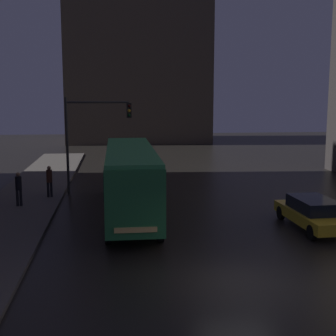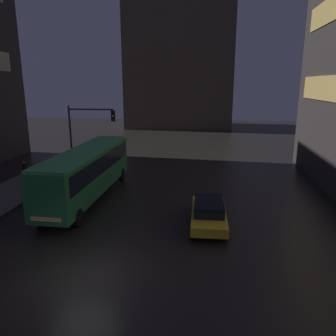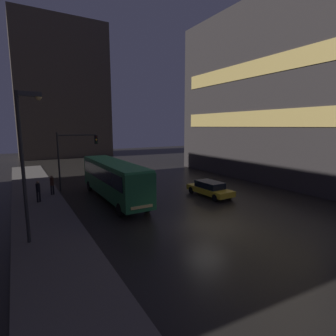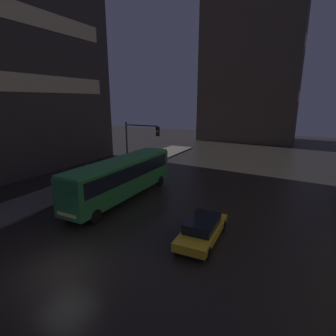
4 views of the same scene
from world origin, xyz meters
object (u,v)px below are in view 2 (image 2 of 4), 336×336
object	(u,v)px
pedestrian_near	(54,165)
pedestrian_mid	(24,171)
traffic_light_main	(86,128)
bus_near	(87,169)
car_taxi	(209,212)

from	to	relation	value
pedestrian_near	pedestrian_mid	xyz separation A→B (m)	(-1.32, -2.09, -0.00)
pedestrian_mid	traffic_light_main	size ratio (longest dim) A/B	0.31
pedestrian_near	traffic_light_main	world-z (taller)	traffic_light_main
traffic_light_main	pedestrian_near	bearing A→B (deg)	-145.97
bus_near	pedestrian_near	distance (m)	6.20
pedestrian_mid	traffic_light_main	bearing A→B (deg)	-178.51
traffic_light_main	pedestrian_mid	bearing A→B (deg)	-134.96
bus_near	pedestrian_mid	size ratio (longest dim) A/B	6.49
car_taxi	pedestrian_near	distance (m)	14.66
bus_near	pedestrian_near	xyz separation A→B (m)	(-4.52, 4.15, -0.89)
car_taxi	pedestrian_near	size ratio (longest dim) A/B	2.66
car_taxi	pedestrian_mid	bearing A→B (deg)	-22.60
bus_near	traffic_light_main	world-z (taller)	traffic_light_main
bus_near	pedestrian_mid	distance (m)	6.26
bus_near	car_taxi	distance (m)	8.87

